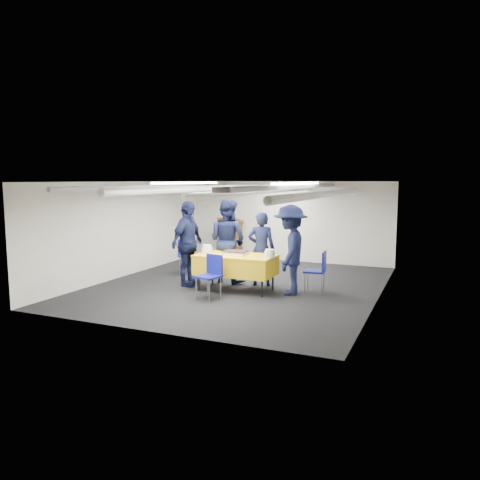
{
  "coord_description": "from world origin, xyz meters",
  "views": [
    {
      "loc": [
        4.06,
        -9.4,
        2.34
      ],
      "look_at": [
        0.09,
        -0.2,
        1.05
      ],
      "focal_mm": 35.0,
      "sensor_mm": 36.0,
      "label": 1
    }
  ],
  "objects_px": {
    "sailor_a": "(261,249)",
    "sailor_c": "(188,243)",
    "podium": "(231,239)",
    "sailor_d": "(290,250)",
    "sheet_cake": "(235,253)",
    "serving_table": "(236,265)",
    "chair_left": "(187,253)",
    "chair_right": "(319,268)",
    "sailor_b": "(227,241)",
    "chair_near": "(211,272)"
  },
  "relations": [
    {
      "from": "sailor_d",
      "to": "sailor_c",
      "type": "bearing_deg",
      "value": -96.21
    },
    {
      "from": "serving_table",
      "to": "chair_near",
      "type": "height_order",
      "value": "chair_near"
    },
    {
      "from": "serving_table",
      "to": "chair_left",
      "type": "relative_size",
      "value": 1.93
    },
    {
      "from": "serving_table",
      "to": "sailor_d",
      "type": "relative_size",
      "value": 0.91
    },
    {
      "from": "chair_right",
      "to": "sailor_d",
      "type": "bearing_deg",
      "value": -146.23
    },
    {
      "from": "chair_left",
      "to": "chair_right",
      "type": "bearing_deg",
      "value": -10.21
    },
    {
      "from": "serving_table",
      "to": "sheet_cake",
      "type": "relative_size",
      "value": 3.32
    },
    {
      "from": "podium",
      "to": "chair_near",
      "type": "relative_size",
      "value": 1.44
    },
    {
      "from": "podium",
      "to": "sailor_a",
      "type": "height_order",
      "value": "sailor_a"
    },
    {
      "from": "serving_table",
      "to": "sailor_a",
      "type": "bearing_deg",
      "value": 64.93
    },
    {
      "from": "chair_right",
      "to": "sailor_b",
      "type": "bearing_deg",
      "value": 175.36
    },
    {
      "from": "serving_table",
      "to": "podium",
      "type": "xyz_separation_m",
      "value": [
        -1.72,
        3.53,
        0.05
      ]
    },
    {
      "from": "podium",
      "to": "chair_left",
      "type": "distance_m",
      "value": 2.39
    },
    {
      "from": "chair_near",
      "to": "chair_right",
      "type": "relative_size",
      "value": 1.0
    },
    {
      "from": "chair_near",
      "to": "sailor_a",
      "type": "height_order",
      "value": "sailor_a"
    },
    {
      "from": "sheet_cake",
      "to": "sailor_d",
      "type": "relative_size",
      "value": 0.27
    },
    {
      "from": "sailor_c",
      "to": "sailor_d",
      "type": "height_order",
      "value": "sailor_c"
    },
    {
      "from": "chair_right",
      "to": "sailor_d",
      "type": "height_order",
      "value": "sailor_d"
    },
    {
      "from": "sheet_cake",
      "to": "sailor_b",
      "type": "xyz_separation_m",
      "value": [
        -0.5,
        0.69,
        0.14
      ]
    },
    {
      "from": "serving_table",
      "to": "chair_left",
      "type": "bearing_deg",
      "value": 148.06
    },
    {
      "from": "sailor_a",
      "to": "sailor_b",
      "type": "distance_m",
      "value": 0.84
    },
    {
      "from": "podium",
      "to": "sailor_d",
      "type": "height_order",
      "value": "sailor_d"
    },
    {
      "from": "chair_right",
      "to": "sailor_a",
      "type": "height_order",
      "value": "sailor_a"
    },
    {
      "from": "sheet_cake",
      "to": "chair_near",
      "type": "bearing_deg",
      "value": -102.9
    },
    {
      "from": "chair_near",
      "to": "sailor_c",
      "type": "relative_size",
      "value": 0.46
    },
    {
      "from": "chair_right",
      "to": "chair_near",
      "type": "bearing_deg",
      "value": -145.02
    },
    {
      "from": "sailor_c",
      "to": "sailor_a",
      "type": "bearing_deg",
      "value": -64.14
    },
    {
      "from": "sheet_cake",
      "to": "sailor_d",
      "type": "bearing_deg",
      "value": 8.03
    },
    {
      "from": "sheet_cake",
      "to": "chair_left",
      "type": "relative_size",
      "value": 0.58
    },
    {
      "from": "chair_near",
      "to": "sailor_d",
      "type": "xyz_separation_m",
      "value": [
        1.33,
        0.95,
        0.39
      ]
    },
    {
      "from": "chair_near",
      "to": "sailor_b",
      "type": "distance_m",
      "value": 1.57
    },
    {
      "from": "chair_near",
      "to": "sailor_b",
      "type": "relative_size",
      "value": 0.46
    },
    {
      "from": "chair_right",
      "to": "chair_left",
      "type": "distance_m",
      "value": 3.55
    },
    {
      "from": "serving_table",
      "to": "sailor_c",
      "type": "relative_size",
      "value": 0.89
    },
    {
      "from": "sheet_cake",
      "to": "chair_right",
      "type": "distance_m",
      "value": 1.77
    },
    {
      "from": "chair_left",
      "to": "sailor_a",
      "type": "height_order",
      "value": "sailor_a"
    },
    {
      "from": "chair_right",
      "to": "sailor_b",
      "type": "height_order",
      "value": "sailor_b"
    },
    {
      "from": "podium",
      "to": "sailor_c",
      "type": "bearing_deg",
      "value": -81.22
    },
    {
      "from": "serving_table",
      "to": "sailor_c",
      "type": "distance_m",
      "value": 1.24
    },
    {
      "from": "sheet_cake",
      "to": "sailor_b",
      "type": "height_order",
      "value": "sailor_b"
    },
    {
      "from": "sailor_d",
      "to": "sheet_cake",
      "type": "bearing_deg",
      "value": -91.65
    },
    {
      "from": "chair_left",
      "to": "sheet_cake",
      "type": "bearing_deg",
      "value": -31.94
    },
    {
      "from": "podium",
      "to": "sailor_b",
      "type": "xyz_separation_m",
      "value": [
        1.21,
        -2.84,
        0.34
      ]
    },
    {
      "from": "chair_right",
      "to": "sailor_c",
      "type": "distance_m",
      "value": 2.91
    },
    {
      "from": "sailor_a",
      "to": "sailor_c",
      "type": "relative_size",
      "value": 0.87
    },
    {
      "from": "podium",
      "to": "sailor_d",
      "type": "bearing_deg",
      "value": -49.59
    },
    {
      "from": "chair_near",
      "to": "sailor_a",
      "type": "relative_size",
      "value": 0.53
    },
    {
      "from": "chair_right",
      "to": "sailor_a",
      "type": "xyz_separation_m",
      "value": [
        -1.34,
        0.17,
        0.29
      ]
    },
    {
      "from": "serving_table",
      "to": "podium",
      "type": "distance_m",
      "value": 3.93
    },
    {
      "from": "sailor_c",
      "to": "sailor_d",
      "type": "bearing_deg",
      "value": -84.2
    }
  ]
}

